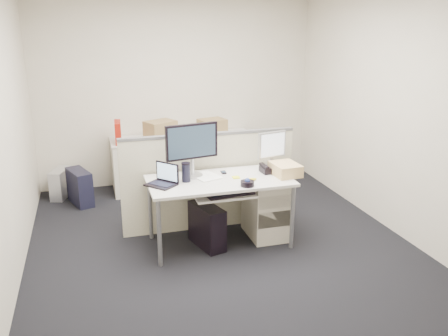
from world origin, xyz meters
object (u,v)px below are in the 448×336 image
object	(u,v)px
monitor_main	(192,150)
desk_phone	(270,169)
laptop	(161,175)
desk	(220,185)

from	to	relation	value
monitor_main	desk_phone	bearing A→B (deg)	-16.84
laptop	desk_phone	bearing A→B (deg)	53.61
desk	desk_phone	world-z (taller)	desk_phone
monitor_main	desk_phone	world-z (taller)	monitor_main
laptop	desk_phone	xyz separation A→B (m)	(1.22, 0.10, -0.08)
monitor_main	desk_phone	distance (m)	0.89
monitor_main	laptop	size ratio (longest dim) A/B	2.00
monitor_main	laptop	world-z (taller)	monitor_main
desk_phone	monitor_main	bearing A→B (deg)	170.30
desk	desk_phone	xyz separation A→B (m)	(0.60, 0.08, 0.10)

